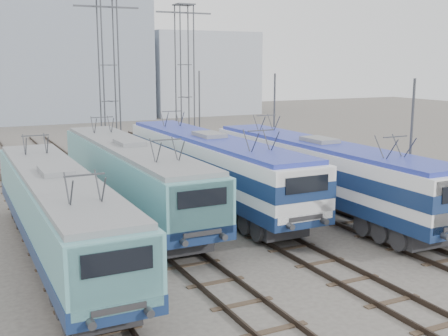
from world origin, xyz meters
TOP-DOWN VIEW (x-y plane):
  - ground at (0.00, 0.00)m, footprint 160.00×160.00m
  - platform at (10.20, 8.00)m, footprint 4.00×70.00m
  - locomotive_far_left at (-6.75, 4.66)m, footprint 2.71×17.12m
  - locomotive_center_left at (-2.25, 9.84)m, footprint 2.83×17.87m
  - locomotive_center_right at (2.25, 10.07)m, footprint 2.92×18.48m
  - locomotive_far_right at (6.75, 6.28)m, footprint 2.85×18.02m
  - catenary_tower_west at (0.00, 22.00)m, footprint 4.50×1.20m
  - catenary_tower_east at (6.50, 24.00)m, footprint 4.50×1.20m
  - mast_front at (8.60, 2.00)m, footprint 0.12×0.12m
  - mast_mid at (8.60, 14.00)m, footprint 0.12×0.12m
  - mast_rear at (8.60, 26.00)m, footprint 0.12×0.12m
  - building_center at (4.00, 62.00)m, footprint 22.00×14.00m
  - building_east at (24.00, 62.00)m, footprint 16.00×12.00m

SIDE VIEW (x-z plane):
  - ground at x=0.00m, z-range 0.00..0.00m
  - platform at x=10.20m, z-range 0.00..0.30m
  - locomotive_far_left at x=-6.75m, z-range 0.53..3.75m
  - locomotive_center_left at x=-2.25m, z-range 0.55..3.91m
  - locomotive_far_right at x=6.75m, z-range 0.61..4.00m
  - locomotive_center_right at x=2.25m, z-range 0.62..4.09m
  - mast_front at x=8.60m, z-range 0.00..7.00m
  - mast_mid at x=8.60m, z-range 0.00..7.00m
  - mast_rear at x=8.60m, z-range 0.00..7.00m
  - building_east at x=24.00m, z-range 0.00..12.00m
  - catenary_tower_west at x=0.00m, z-range 0.64..12.64m
  - catenary_tower_east at x=6.50m, z-range 0.64..12.64m
  - building_center at x=4.00m, z-range 0.00..18.00m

